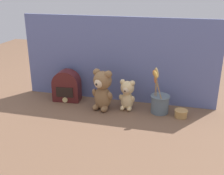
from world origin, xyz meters
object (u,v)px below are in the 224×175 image
Objects in this scene: teddy_bear_large at (102,89)px; decorative_tin_tall at (181,114)px; teddy_bear_medium at (127,94)px; flower_vase at (160,101)px; vintage_radio at (67,87)px.

decorative_tin_tall is (0.51, 0.01, -0.12)m from teddy_bear_large.
teddy_bear_large is 0.17m from teddy_bear_medium.
flower_vase is 1.45× the size of vintage_radio.
flower_vase is 0.66m from vintage_radio.
decorative_tin_tall is (0.80, -0.07, -0.08)m from vintage_radio.
vintage_radio is at bearing 174.95° from decorative_tin_tall.
flower_vase reaches higher than teddy_bear_medium.
vintage_radio is 0.80m from decorative_tin_tall.
teddy_bear_large is at bearing -173.67° from flower_vase.
flower_vase is (0.37, 0.04, -0.07)m from teddy_bear_large.
teddy_bear_large is 0.85× the size of flower_vase.
teddy_bear_large is at bearing -178.86° from decorative_tin_tall.
teddy_bear_large reaches higher than teddy_bear_medium.
vintage_radio is (-0.29, 0.08, -0.04)m from teddy_bear_large.
decorative_tin_tall is at bearing -5.05° from vintage_radio.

